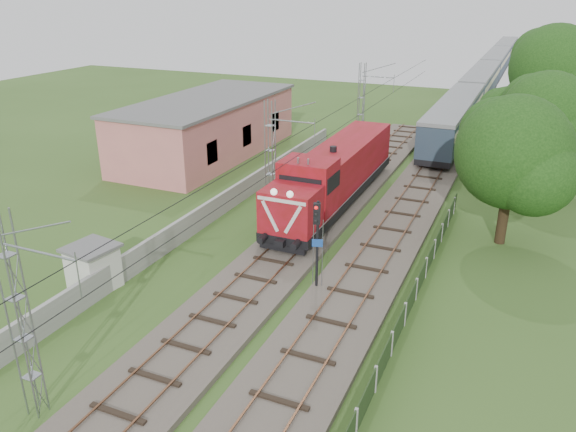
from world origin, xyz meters
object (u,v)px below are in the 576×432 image
at_px(locomotive, 335,174).
at_px(relay_hut, 93,267).
at_px(coach_rake, 489,71).
at_px(signal_post, 317,231).

relative_size(locomotive, relay_hut, 7.09).
relative_size(locomotive, coach_rake, 0.20).
height_order(locomotive, signal_post, locomotive).
distance_m(signal_post, relay_hut, 11.58).
bearing_deg(coach_rake, locomotive, -95.05).
xyz_separation_m(locomotive, signal_post, (3.16, -11.81, 0.99)).
xyz_separation_m(coach_rake, relay_hut, (-12.40, -72.60, -1.38)).
distance_m(locomotive, coach_rake, 56.79).
height_order(coach_rake, signal_post, signal_post).
relative_size(locomotive, signal_post, 3.76).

